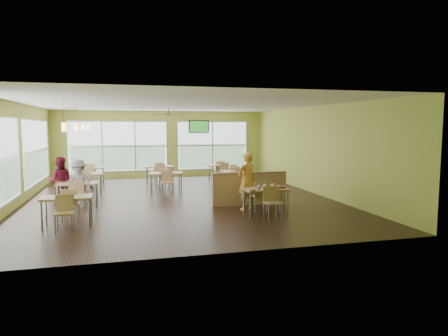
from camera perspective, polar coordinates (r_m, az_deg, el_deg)
The scene contains 20 objects.
room at distance 13.50m, azimuth -6.45°, elevation 2.25°, with size 12.00×12.04×3.20m.
window_bays at distance 16.47m, azimuth -17.11°, elevation 2.26°, with size 9.24×10.24×2.38m.
main_table at distance 11.19m, azimuth 5.98°, elevation -3.52°, with size 1.22×1.52×0.87m.
half_wall_divider at distance 12.56m, azimuth 3.68°, elevation -2.95°, with size 2.40×0.14×1.04m.
dining_tables at distance 15.19m, azimuth -11.22°, elevation -1.09°, with size 6.92×8.72×0.87m.
pendant_lights at distance 14.09m, azimuth -19.95°, elevation 5.55°, with size 0.11×7.31×0.86m.
ceiling_fan at distance 16.46m, azimuth -7.95°, elevation 7.58°, with size 1.25×1.25×0.29m.
tv_backwall at distance 19.58m, azimuth -3.61°, elevation 5.91°, with size 1.00×0.07×0.60m.
man_plaid at distance 11.82m, azimuth 3.26°, elevation -1.89°, with size 0.62×0.41×1.71m, color #C95F16.
patron_maroon at distance 13.60m, azimuth -22.37°, elevation -1.71°, with size 0.74×0.57×1.52m, color #5A101E.
patron_grey at distance 13.00m, azimuth -20.01°, elevation -2.06°, with size 0.95×0.55×1.47m, color slate.
cup_blue at distance 10.85m, azimuth 5.00°, elevation -2.81°, with size 0.09×0.09×0.34m.
cup_yellow at distance 10.99m, azimuth 5.88°, elevation -2.70°, with size 0.09×0.09×0.34m.
cup_red_near at distance 11.12m, azimuth 6.99°, elevation -2.59°, with size 0.10×0.10×0.36m.
cup_red_far at distance 11.06m, azimuth 7.72°, elevation -2.70°, with size 0.08×0.08×0.30m.
food_basket at distance 11.31m, azimuth 8.37°, elevation -2.69°, with size 0.22×0.22×0.05m.
ketchup_cup at distance 11.17m, azimuth 8.59°, elevation -2.88°, with size 0.06×0.06×0.03m, color #B31628.
wrapper_left at distance 10.73m, azimuth 4.09°, elevation -3.15°, with size 0.18×0.16×0.04m, color #916946.
wrapper_mid at distance 11.28m, azimuth 5.98°, elevation -2.72°, with size 0.18×0.16×0.04m, color #916946.
wrapper_right at distance 11.09m, azimuth 7.67°, elevation -2.91°, with size 0.14×0.12×0.03m, color #916946.
Camera 1 is at (-1.84, -13.35, 2.48)m, focal length 32.00 mm.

